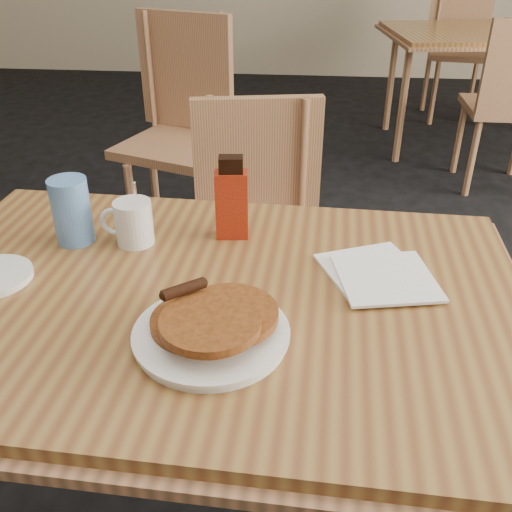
{
  "coord_description": "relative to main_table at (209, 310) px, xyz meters",
  "views": [
    {
      "loc": [
        0.1,
        -0.81,
        1.34
      ],
      "look_at": [
        0.02,
        0.03,
        0.84
      ],
      "focal_mm": 40.0,
      "sensor_mm": 36.0,
      "label": 1
    }
  ],
  "objects": [
    {
      "name": "main_table",
      "position": [
        0.0,
        0.0,
        0.0
      ],
      "size": [
        1.23,
        0.86,
        0.75
      ],
      "rotation": [
        0.0,
        0.0,
        -0.04
      ],
      "color": "olive",
      "rests_on": "floor"
    },
    {
      "name": "neighbor_table",
      "position": [
        1.25,
        3.0,
        0.0
      ],
      "size": [
        1.35,
        1.01,
        0.75
      ],
      "rotation": [
        0.0,
        0.0,
        0.14
      ],
      "color": "olive",
      "rests_on": "floor"
    },
    {
      "name": "chair_main_far",
      "position": [
        0.01,
        0.73,
        -0.18
      ],
      "size": [
        0.47,
        0.47,
        0.89
      ],
      "rotation": [
        0.0,
        0.0,
        0.18
      ],
      "color": "tan",
      "rests_on": "floor"
    },
    {
      "name": "chair_neighbor_far",
      "position": [
        1.25,
        3.76,
        -0.11
      ],
      "size": [
        0.51,
        0.52,
        0.99
      ],
      "rotation": [
        0.0,
        0.0,
        -0.16
      ],
      "color": "tan",
      "rests_on": "floor"
    },
    {
      "name": "chair_wall_extra",
      "position": [
        -0.39,
        1.58,
        -0.1
      ],
      "size": [
        0.58,
        0.59,
        1.01
      ],
      "rotation": [
        0.0,
        0.0,
        -0.35
      ],
      "color": "tan",
      "rests_on": "floor"
    },
    {
      "name": "pancake_plate",
      "position": [
        0.03,
        -0.14,
        0.07
      ],
      "size": [
        0.26,
        0.26,
        0.08
      ],
      "rotation": [
        0.0,
        0.0,
        0.23
      ],
      "color": "white",
      "rests_on": "main_table"
    },
    {
      "name": "coffee_mug",
      "position": [
        -0.18,
        0.17,
        0.09
      ],
      "size": [
        0.11,
        0.08,
        0.15
      ],
      "rotation": [
        0.0,
        0.0,
        -0.24
      ],
      "color": "white",
      "rests_on": "main_table"
    },
    {
      "name": "syrup_bottle",
      "position": [
        0.02,
        0.22,
        0.13
      ],
      "size": [
        0.07,
        0.05,
        0.18
      ],
      "rotation": [
        0.0,
        0.0,
        0.11
      ],
      "color": "maroon",
      "rests_on": "main_table"
    },
    {
      "name": "napkin_stack",
      "position": [
        0.32,
        0.08,
        0.05
      ],
      "size": [
        0.24,
        0.25,
        0.01
      ],
      "rotation": [
        0.0,
        0.0,
        0.41
      ],
      "color": "white",
      "rests_on": "main_table"
    },
    {
      "name": "blue_tumbler",
      "position": [
        -0.31,
        0.16,
        0.11
      ],
      "size": [
        0.1,
        0.1,
        0.14
      ],
      "primitive_type": "cylinder",
      "rotation": [
        0.0,
        0.0,
        0.35
      ],
      "color": "#5A8ED4",
      "rests_on": "main_table"
    }
  ]
}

